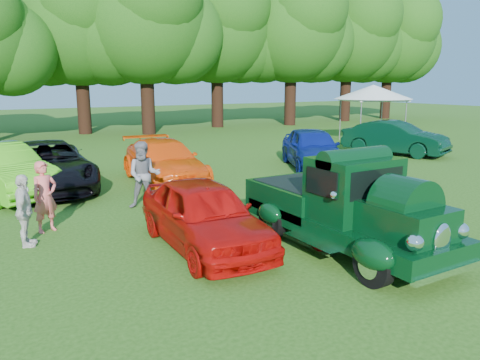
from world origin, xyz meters
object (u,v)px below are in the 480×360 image
back_car_green (395,138)px  spectator_white (24,211)px  back_car_orange (164,162)px  spectator_pink (45,197)px  back_car_black (47,166)px  spectator_grey (144,175)px  canopy_tent (373,92)px  red_convertible (204,214)px  back_car_blue (312,148)px  hero_pickup (344,209)px

back_car_green → spectator_white: (-17.02, -5.00, -0.03)m
back_car_orange → spectator_pink: 5.79m
back_car_black → spectator_pink: bearing=-96.3°
back_car_orange → back_car_green: bearing=6.8°
back_car_black → back_car_green: bearing=0.9°
spectator_grey → spectator_white: spectator_grey is taller
back_car_black → spectator_grey: spectator_grey is taller
spectator_grey → canopy_tent: size_ratio=0.33×
back_car_green → back_car_orange: bearing=161.8°
back_car_green → spectator_grey: 14.16m
red_convertible → spectator_pink: bearing=136.2°
back_car_green → canopy_tent: canopy_tent is taller
spectator_pink → back_car_blue: bearing=-4.5°
back_car_black → back_car_blue: 10.04m
back_car_black → spectator_white: 5.71m
spectator_white → back_car_orange: bearing=-31.9°
back_car_blue → canopy_tent: size_ratio=0.86×
hero_pickup → back_car_blue: hero_pickup is taller
back_car_green → back_car_black: bearing=157.8°
spectator_white → back_car_green: bearing=-58.1°
hero_pickup → back_car_blue: bearing=54.5°
red_convertible → back_car_orange: 6.82m
spectator_white → spectator_pink: bearing=-16.8°
back_car_black → back_car_orange: size_ratio=1.10×
back_car_black → back_car_orange: (3.66, -0.97, -0.04)m
hero_pickup → back_car_green: (11.31, 8.55, -0.05)m
hero_pickup → spectator_white: size_ratio=3.23×
red_convertible → spectator_grey: bearing=92.8°
hero_pickup → back_car_green: 14.18m
back_car_black → back_car_orange: 3.79m
back_car_blue → spectator_white: size_ratio=3.07×
spectator_white → canopy_tent: bearing=-49.9°
back_car_black → back_car_green: (15.70, -0.56, 0.03)m
back_car_black → spectator_white: bearing=-100.3°
back_car_blue → hero_pickup: bearing=-99.7°
back_car_black → spectator_grey: bearing=-60.4°
red_convertible → canopy_tent: canopy_tent is taller
back_car_black → red_convertible: bearing=-72.8°
spectator_white → back_car_black: bearing=2.2°
hero_pickup → back_car_black: hero_pickup is taller
red_convertible → back_car_black: 7.80m
spectator_white → hero_pickup: bearing=-106.4°
spectator_pink → back_car_black: bearing=58.8°
hero_pickup → spectator_white: 6.72m
back_car_blue → spectator_grey: bearing=-136.7°
back_car_orange → canopy_tent: size_ratio=0.91×
spectator_grey → spectator_white: bearing=-128.3°
back_car_black → hero_pickup: bearing=-61.3°
back_car_orange → spectator_grey: 3.36m
back_car_black → spectator_pink: spectator_pink is taller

